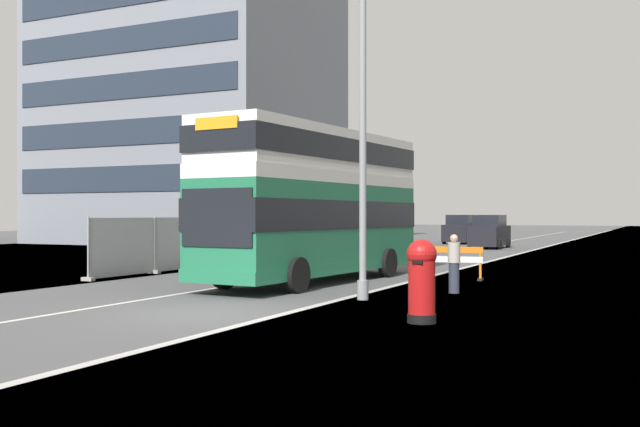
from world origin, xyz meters
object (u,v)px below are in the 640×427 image
at_px(roadworks_barrier, 455,259).
at_px(pedestrian_at_kerb, 454,264).
at_px(lamppost_foreground, 363,135).
at_px(car_receding_mid, 490,233).
at_px(car_oncoming_near, 384,235).
at_px(double_decker_bus, 316,202).
at_px(car_receding_far, 461,230).
at_px(red_pillar_postbox, 422,277).

bearing_deg(roadworks_barrier, pedestrian_at_kerb, -75.23).
distance_m(lamppost_foreground, car_receding_mid, 30.41).
bearing_deg(car_oncoming_near, double_decker_bus, -75.81).
bearing_deg(roadworks_barrier, double_decker_bus, -144.53).
bearing_deg(double_decker_bus, pedestrian_at_kerb, -15.45).
relative_size(car_receding_mid, car_receding_far, 1.12).
height_order(lamppost_foreground, pedestrian_at_kerb, lamppost_foreground).
relative_size(car_receding_mid, pedestrian_at_kerb, 2.76).
height_order(red_pillar_postbox, roadworks_barrier, red_pillar_postbox).
bearing_deg(lamppost_foreground, red_pillar_postbox, -50.88).
relative_size(roadworks_barrier, car_receding_mid, 0.41).
relative_size(lamppost_foreground, roadworks_barrier, 4.80).
height_order(car_receding_mid, pedestrian_at_kerb, car_receding_mid).
bearing_deg(red_pillar_postbox, car_receding_mid, 100.38).
relative_size(roadworks_barrier, car_receding_far, 0.46).
relative_size(car_oncoming_near, car_receding_far, 1.08).
bearing_deg(pedestrian_at_kerb, car_receding_far, 104.51).
relative_size(red_pillar_postbox, car_receding_far, 0.42).
xyz_separation_m(lamppost_foreground, red_pillar_postbox, (2.57, -3.16, -3.27)).
height_order(double_decker_bus, car_receding_mid, double_decker_bus).
xyz_separation_m(double_decker_bus, red_pillar_postbox, (5.81, -7.06, -1.66)).
relative_size(double_decker_bus, car_oncoming_near, 2.43).
distance_m(double_decker_bus, car_oncoming_near, 19.43).
relative_size(double_decker_bus, lamppost_foreground, 1.19).
bearing_deg(car_oncoming_near, roadworks_barrier, -61.86).
distance_m(lamppost_foreground, roadworks_barrier, 7.51).
bearing_deg(red_pillar_postbox, roadworks_barrier, 101.42).
height_order(red_pillar_postbox, pedestrian_at_kerb, red_pillar_postbox).
relative_size(double_decker_bus, red_pillar_postbox, 6.27).
bearing_deg(double_decker_bus, car_receding_far, 96.86).
bearing_deg(red_pillar_postbox, lamppost_foreground, 129.12).
bearing_deg(double_decker_bus, roadworks_barrier, 35.47).
xyz_separation_m(roadworks_barrier, car_receding_far, (-7.80, 30.22, 0.31)).
bearing_deg(car_receding_far, red_pillar_postbox, -76.27).
height_order(roadworks_barrier, car_receding_mid, car_receding_mid).
distance_m(roadworks_barrier, pedestrian_at_kerb, 4.23).
height_order(lamppost_foreground, roadworks_barrier, lamppost_foreground).
bearing_deg(red_pillar_postbox, car_receding_far, 103.73).
bearing_deg(car_receding_far, car_receding_mid, -61.50).
distance_m(lamppost_foreground, car_receding_far, 37.68).
relative_size(red_pillar_postbox, car_receding_mid, 0.37).
bearing_deg(car_receding_mid, car_receding_far, 118.50).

